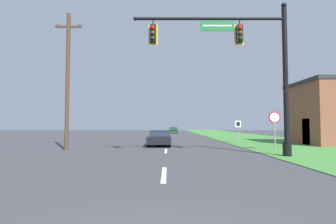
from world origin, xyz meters
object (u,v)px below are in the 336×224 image
object	(u,v)px
far_car	(174,130)
stop_sign	(276,122)
car_ahead	(161,138)
utility_pole_near	(69,79)
route_sign_post	(239,127)
signal_mast	(251,63)

from	to	relation	value
far_car	stop_sign	size ratio (longest dim) A/B	1.70
car_ahead	utility_pole_near	xyz separation A→B (m)	(-6.05, -3.90, 4.16)
utility_pole_near	route_sign_post	bearing A→B (deg)	26.94
far_car	utility_pole_near	world-z (taller)	utility_pole_near
far_car	route_sign_post	distance (m)	30.87
utility_pole_near	signal_mast	bearing A→B (deg)	-17.75
stop_sign	utility_pole_near	world-z (taller)	utility_pole_near
car_ahead	route_sign_post	world-z (taller)	route_sign_post
signal_mast	car_ahead	bearing A→B (deg)	124.08
signal_mast	utility_pole_near	distance (m)	11.64
signal_mast	car_ahead	size ratio (longest dim) A/B	1.90
signal_mast	stop_sign	distance (m)	5.04
signal_mast	route_sign_post	xyz separation A→B (m)	(2.08, 10.24, -3.43)
utility_pole_near	stop_sign	bearing A→B (deg)	-1.99
signal_mast	route_sign_post	size ratio (longest dim) A/B	4.12
signal_mast	car_ahead	distance (m)	9.99
car_ahead	far_car	bearing A→B (deg)	86.96
signal_mast	utility_pole_near	world-z (taller)	utility_pole_near
stop_sign	route_sign_post	distance (m)	7.19
signal_mast	route_sign_post	distance (m)	11.00
stop_sign	utility_pole_near	distance (m)	13.92
route_sign_post	utility_pole_near	world-z (taller)	utility_pole_near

